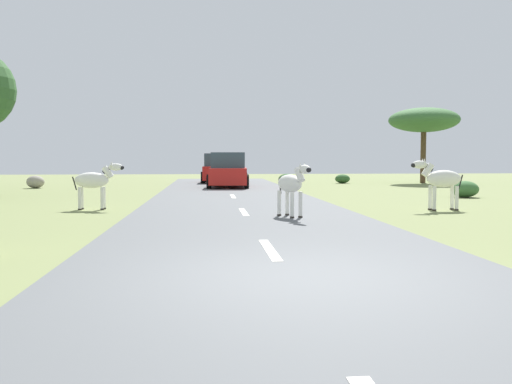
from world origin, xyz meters
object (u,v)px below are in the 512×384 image
object	(u,v)px
bush_0	(465,189)
rock_4	(35,182)
zebra_0	(291,184)
car_1	(228,171)
zebra_4	(441,179)
car_0	(219,169)
bush_2	(343,179)
tree_0	(424,120)
bush_1	(287,179)
zebra_1	(94,181)

from	to	relation	value
bush_0	rock_4	bearing A→B (deg)	156.49
zebra_0	car_1	size ratio (longest dim) A/B	0.31
zebra_4	car_0	xyz separation A→B (m)	(-6.00, 17.70, -0.05)
bush_2	car_1	bearing A→B (deg)	-146.58
bush_2	tree_0	bearing A→B (deg)	-1.63
car_0	bush_0	size ratio (longest dim) A/B	4.16
zebra_4	bush_1	bearing A→B (deg)	4.66
car_1	bush_1	xyz separation A→B (m)	(3.59, 3.84, -0.55)
car_0	bush_2	world-z (taller)	car_0
bush_1	zebra_4	bearing A→B (deg)	-82.70
rock_4	zebra_0	bearing A→B (deg)	-54.13
bush_0	car_0	bearing A→B (deg)	125.60
zebra_1	zebra_4	size ratio (longest dim) A/B	0.94
zebra_1	zebra_4	distance (m)	10.04
zebra_0	bush_1	bearing A→B (deg)	-121.37
zebra_0	tree_0	world-z (taller)	tree_0
bush_1	bush_2	bearing A→B (deg)	13.35
zebra_1	zebra_4	bearing A→B (deg)	84.28
bush_2	zebra_4	bearing A→B (deg)	-94.89
zebra_4	car_0	world-z (taller)	car_0
zebra_0	bush_1	world-z (taller)	zebra_0
zebra_0	rock_4	xyz separation A→B (m)	(-10.65, 14.72, -0.54)
zebra_0	rock_4	size ratio (longest dim) A/B	1.58
car_0	car_1	world-z (taller)	same
car_1	bush_2	bearing A→B (deg)	36.30
car_0	car_1	size ratio (longest dim) A/B	0.99
bush_0	tree_0	bearing A→B (deg)	74.75
zebra_0	rock_4	world-z (taller)	zebra_0
zebra_4	car_0	bearing A→B (deg)	16.10
zebra_4	car_1	world-z (taller)	car_1
zebra_4	car_1	xyz separation A→B (m)	(-5.64, 12.18, -0.05)
bush_1	rock_4	world-z (taller)	rock_4
zebra_1	zebra_4	xyz separation A→B (m)	(9.98, -1.13, 0.05)
zebra_1	bush_2	xyz separation A→B (m)	(11.42, 15.73, -0.57)
zebra_1	zebra_0	bearing A→B (deg)	61.95
zebra_1	bush_2	distance (m)	19.44
rock_4	car_0	bearing A→B (deg)	27.26
zebra_0	car_0	distance (m)	19.55
car_1	bush_1	world-z (taller)	car_1
zebra_0	car_1	distance (m)	14.03
bush_0	rock_4	size ratio (longest dim) A/B	1.22
zebra_0	zebra_1	size ratio (longest dim) A/B	0.91
zebra_0	zebra_4	size ratio (longest dim) A/B	0.85
car_1	bush_0	distance (m)	11.45
zebra_0	zebra_4	distance (m)	4.97
tree_0	bush_2	world-z (taller)	tree_0
bush_2	rock_4	world-z (taller)	rock_4
bush_1	bush_0	bearing A→B (deg)	-64.89
zebra_1	bush_0	bearing A→B (deg)	106.72
bush_2	rock_4	bearing A→B (deg)	-166.74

